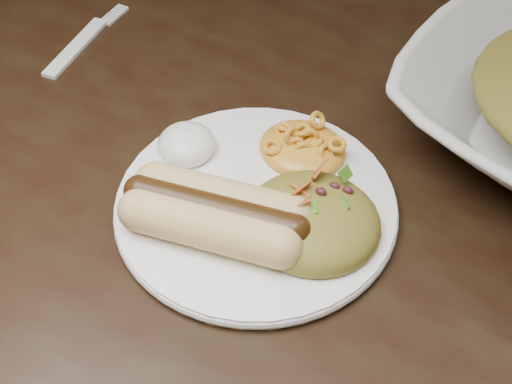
% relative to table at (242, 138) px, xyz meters
% --- Properties ---
extents(table, '(1.60, 0.90, 0.75)m').
position_rel_table_xyz_m(table, '(0.00, 0.00, 0.00)').
color(table, black).
rests_on(table, floor).
extents(plate, '(0.25, 0.25, 0.01)m').
position_rel_table_xyz_m(plate, '(0.10, -0.15, 0.10)').
color(plate, white).
rests_on(plate, table).
extents(hotdog, '(0.13, 0.08, 0.03)m').
position_rel_table_xyz_m(hotdog, '(0.08, -0.19, 0.12)').
color(hotdog, '#F7DC8A').
rests_on(hotdog, plate).
extents(mac_and_cheese, '(0.09, 0.09, 0.03)m').
position_rel_table_xyz_m(mac_and_cheese, '(0.11, -0.09, 0.12)').
color(mac_and_cheese, yellow).
rests_on(mac_and_cheese, plate).
extents(sour_cream, '(0.06, 0.06, 0.03)m').
position_rel_table_xyz_m(sour_cream, '(0.02, -0.13, 0.12)').
color(sour_cream, white).
rests_on(sour_cream, plate).
extents(taco_salad, '(0.11, 0.10, 0.05)m').
position_rel_table_xyz_m(taco_salad, '(0.15, -0.16, 0.12)').
color(taco_salad, '#B67925').
rests_on(taco_salad, plate).
extents(fork, '(0.04, 0.15, 0.00)m').
position_rel_table_xyz_m(fork, '(-0.16, -0.05, 0.09)').
color(fork, silver).
rests_on(fork, table).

